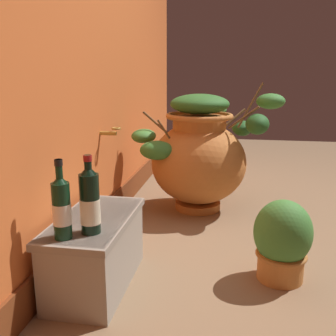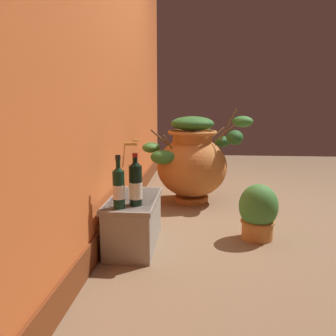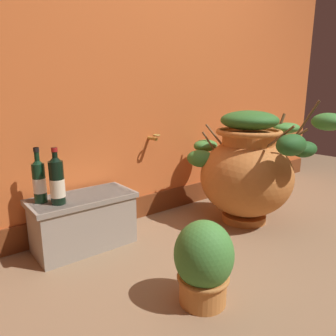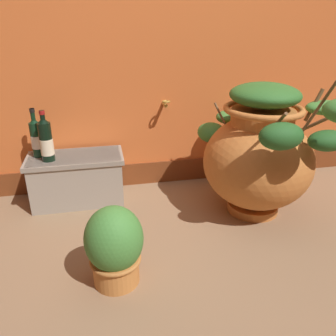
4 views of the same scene
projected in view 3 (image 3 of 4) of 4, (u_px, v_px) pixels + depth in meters
ground_plane at (277, 273)px, 1.64m from camera, size 7.00×7.00×0.00m
back_wall at (145, 43)px, 2.26m from camera, size 4.40×0.33×2.60m
terracotta_urn at (247, 169)px, 2.23m from camera, size 0.79×1.05×0.89m
stone_ledge at (83, 219)px, 1.89m from camera, size 0.62×0.31×0.33m
wine_bottle_left at (39, 180)px, 1.72m from camera, size 0.07×0.07×0.31m
wine_bottle_middle at (57, 181)px, 1.70m from camera, size 0.08×0.08×0.32m
potted_shrub at (204, 263)px, 1.37m from camera, size 0.27×0.27×0.39m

